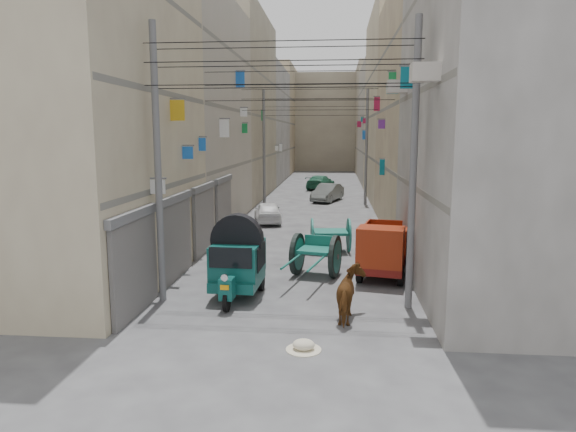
# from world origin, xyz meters

# --- Properties ---
(ground) EXTENTS (140.00, 140.00, 0.00)m
(ground) POSITION_xyz_m (0.00, 0.00, 0.00)
(ground) COLOR #414143
(ground) RESTS_ON ground
(building_row_left) EXTENTS (8.00, 62.00, 14.00)m
(building_row_left) POSITION_xyz_m (-8.00, 34.13, 6.46)
(building_row_left) COLOR #C4B794
(building_row_left) RESTS_ON ground
(building_row_right) EXTENTS (8.00, 62.00, 14.00)m
(building_row_right) POSITION_xyz_m (8.00, 34.13, 6.46)
(building_row_right) COLOR #ACA6A1
(building_row_right) RESTS_ON ground
(end_cap_building) EXTENTS (22.00, 10.00, 13.00)m
(end_cap_building) POSITION_xyz_m (0.00, 66.00, 6.50)
(end_cap_building) COLOR tan
(end_cap_building) RESTS_ON ground
(shutters_left) EXTENTS (0.18, 14.40, 2.88)m
(shutters_left) POSITION_xyz_m (-3.92, 10.38, 1.49)
(shutters_left) COLOR #4E4F53
(shutters_left) RESTS_ON ground
(signboards) EXTENTS (8.22, 40.52, 5.67)m
(signboards) POSITION_xyz_m (-0.01, 21.66, 3.43)
(signboards) COLOR #AA1640
(signboards) RESTS_ON ground
(ac_units) EXTENTS (0.70, 6.55, 3.35)m
(ac_units) POSITION_xyz_m (3.65, 7.67, 7.43)
(ac_units) COLOR #BCB4A9
(ac_units) RESTS_ON ground
(utility_poles) EXTENTS (7.40, 22.20, 8.00)m
(utility_poles) POSITION_xyz_m (0.00, 17.00, 4.00)
(utility_poles) COLOR slate
(utility_poles) RESTS_ON ground
(overhead_cables) EXTENTS (7.40, 22.52, 1.12)m
(overhead_cables) POSITION_xyz_m (0.00, 14.40, 6.77)
(overhead_cables) COLOR black
(overhead_cables) RESTS_ON ground
(auto_rickshaw) EXTENTS (1.63, 2.77, 1.93)m
(auto_rickshaw) POSITION_xyz_m (-1.44, 6.57, 1.14)
(auto_rickshaw) COLOR black
(auto_rickshaw) RESTS_ON ground
(tonga_cart) EXTENTS (1.92, 3.45, 1.47)m
(tonga_cart) POSITION_xyz_m (0.84, 9.09, 0.77)
(tonga_cart) COLOR black
(tonga_cart) RESTS_ON ground
(mini_truck) EXTENTS (2.14, 3.62, 1.91)m
(mini_truck) POSITION_xyz_m (3.12, 8.97, 0.92)
(mini_truck) COLOR black
(mini_truck) RESTS_ON ground
(second_cart) EXTENTS (1.74, 1.57, 1.43)m
(second_cart) POSITION_xyz_m (1.30, 12.86, 0.76)
(second_cart) COLOR #166356
(second_cart) RESTS_ON ground
(feed_sack) EXTENTS (0.51, 0.41, 0.26)m
(feed_sack) POSITION_xyz_m (0.81, 2.79, 0.13)
(feed_sack) COLOR beige
(feed_sack) RESTS_ON ground
(horse) EXTENTS (0.85, 1.71, 1.41)m
(horse) POSITION_xyz_m (1.94, 4.83, 0.71)
(horse) COLOR brown
(horse) RESTS_ON ground
(distant_car_white) EXTENTS (2.07, 3.71, 1.19)m
(distant_car_white) POSITION_xyz_m (-2.27, 19.83, 0.60)
(distant_car_white) COLOR white
(distant_car_white) RESTS_ON ground
(distant_car_grey) EXTENTS (2.51, 4.15, 1.29)m
(distant_car_grey) POSITION_xyz_m (0.91, 29.43, 0.65)
(distant_car_grey) COLOR #525755
(distant_car_grey) RESTS_ON ground
(distant_car_green) EXTENTS (2.79, 4.63, 1.26)m
(distant_car_green) POSITION_xyz_m (0.13, 37.93, 0.63)
(distant_car_green) COLOR #216246
(distant_car_green) RESTS_ON ground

